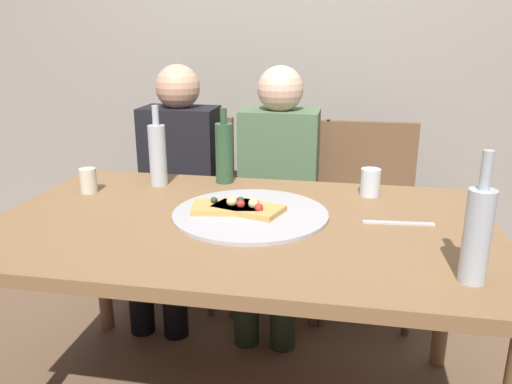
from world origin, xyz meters
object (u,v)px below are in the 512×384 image
(pizza_slice_extra, at_px, (227,206))
(table_knife, at_px, (398,223))
(beer_bottle, at_px, (477,233))
(tumbler_near, at_px, (370,182))
(chair_left, at_px, (187,195))
(guest_in_sweater, at_px, (176,179))
(pizza_tray, at_px, (250,214))
(chair_middle, at_px, (280,201))
(dining_table, at_px, (242,241))
(wine_bottle, at_px, (158,154))
(water_bottle, at_px, (224,152))
(chair_right, at_px, (368,206))
(tumbler_far, at_px, (88,180))
(pizza_slice_last, at_px, (249,208))
(guest_in_beanie, at_px, (276,184))

(pizza_slice_extra, distance_m, table_knife, 0.55)
(beer_bottle, bearing_deg, tumbler_near, 109.22)
(chair_left, bearing_deg, pizza_slice_extra, 116.72)
(chair_left, xyz_separation_m, guest_in_sweater, (-0.00, -0.15, 0.13))
(pizza_tray, relative_size, table_knife, 2.31)
(pizza_tray, height_order, chair_middle, chair_middle)
(dining_table, bearing_deg, wine_bottle, 140.93)
(wine_bottle, height_order, water_bottle, wine_bottle)
(chair_right, distance_m, guest_in_sweater, 0.93)
(pizza_tray, relative_size, tumbler_far, 5.56)
(water_bottle, bearing_deg, pizza_slice_last, -64.36)
(pizza_tray, height_order, table_knife, pizza_tray)
(table_knife, bearing_deg, guest_in_sweater, -39.26)
(dining_table, bearing_deg, guest_in_sweater, 123.28)
(pizza_slice_extra, xyz_separation_m, chair_right, (0.49, 0.83, -0.25))
(dining_table, height_order, beer_bottle, beer_bottle)
(wine_bottle, relative_size, tumbler_near, 3.08)
(pizza_tray, bearing_deg, dining_table, -115.02)
(water_bottle, relative_size, table_knife, 1.34)
(chair_middle, bearing_deg, wine_bottle, 53.87)
(pizza_slice_extra, height_order, chair_right, chair_right)
(tumbler_near, height_order, chair_middle, chair_middle)
(beer_bottle, bearing_deg, tumbler_far, 158.70)
(pizza_slice_last, bearing_deg, beer_bottle, -30.13)
(beer_bottle, xyz_separation_m, chair_left, (-1.11, 1.19, -0.35))
(tumbler_far, height_order, table_knife, tumbler_far)
(dining_table, distance_m, chair_right, 0.99)
(pizza_slice_last, bearing_deg, guest_in_sweater, 126.02)
(pizza_slice_extra, height_order, tumbler_far, tumbler_far)
(pizza_tray, bearing_deg, chair_left, 120.79)
(pizza_slice_extra, xyz_separation_m, guest_in_sweater, (-0.42, 0.68, -0.12))
(water_bottle, height_order, tumbler_far, water_bottle)
(dining_table, relative_size, chair_left, 1.76)
(wine_bottle, bearing_deg, chair_left, 98.09)
(pizza_slice_last, bearing_deg, pizza_slice_extra, 179.78)
(dining_table, relative_size, water_bottle, 5.36)
(pizza_slice_last, xyz_separation_m, tumbler_far, (-0.64, 0.13, 0.02))
(dining_table, height_order, chair_right, chair_right)
(pizza_slice_extra, bearing_deg, water_bottle, 104.93)
(guest_in_beanie, bearing_deg, tumbler_far, 41.01)
(tumbler_far, distance_m, guest_in_beanie, 0.85)
(wine_bottle, distance_m, water_bottle, 0.26)
(guest_in_beanie, bearing_deg, dining_table, 89.49)
(wine_bottle, distance_m, guest_in_beanie, 0.61)
(table_knife, bearing_deg, chair_right, -90.28)
(beer_bottle, relative_size, chair_middle, 0.36)
(beer_bottle, distance_m, chair_right, 1.25)
(wine_bottle, relative_size, tumbler_far, 3.40)
(water_bottle, height_order, guest_in_beanie, guest_in_beanie)
(dining_table, distance_m, tumbler_near, 0.54)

